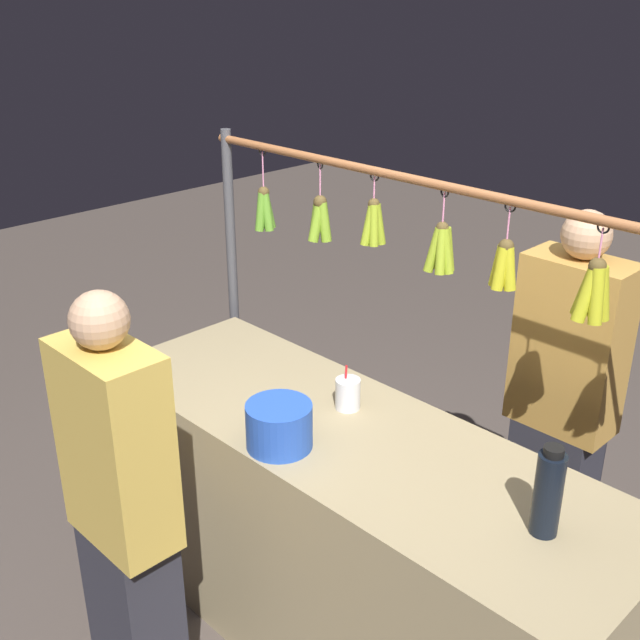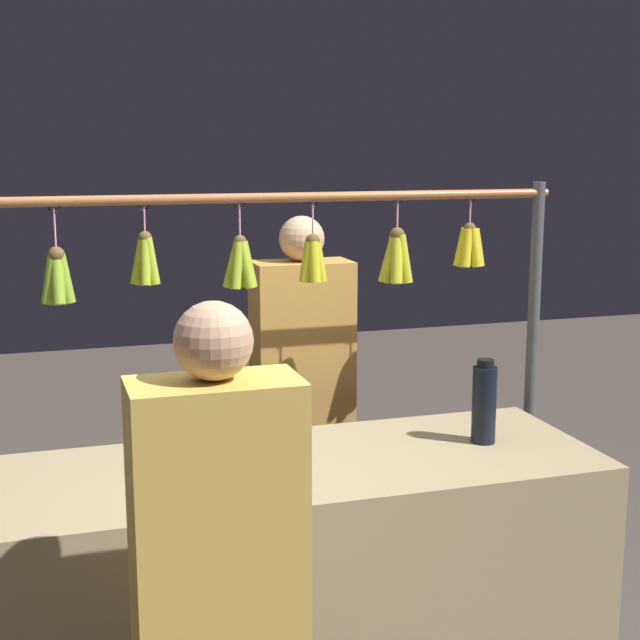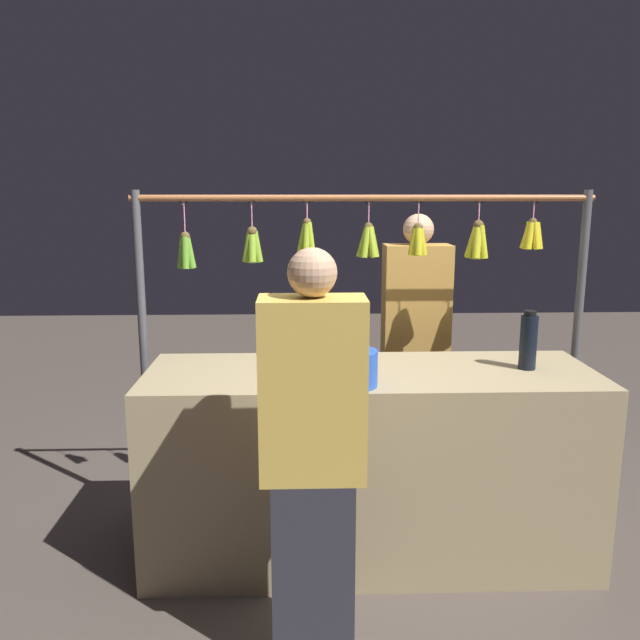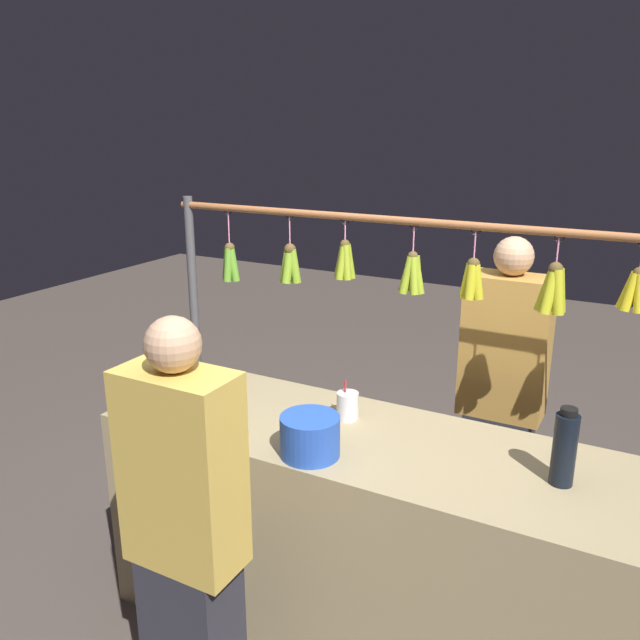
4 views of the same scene
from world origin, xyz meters
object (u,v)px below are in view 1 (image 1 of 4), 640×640
Objects in this scene: blue_bucket at (279,426)px; vendor_person at (560,417)px; water_bottle at (548,492)px; customer_person at (125,526)px; drink_cup at (348,394)px.

vendor_person is at bearing -113.94° from blue_bucket.
customer_person is (1.00, 0.71, -0.28)m from water_bottle.
blue_bucket is (0.82, 0.23, -0.05)m from water_bottle.
vendor_person reaches higher than customer_person.
drink_cup is at bearing 55.70° from vendor_person.
blue_bucket is 0.14× the size of vendor_person.
vendor_person is at bearing -112.66° from customer_person.
vendor_person reaches higher than water_bottle.
blue_bucket is at bearing 92.29° from drink_cup.
drink_cup is 0.84m from vendor_person.
vendor_person reaches higher than drink_cup.
vendor_person is at bearing -64.48° from water_bottle.
blue_bucket is at bearing 15.46° from water_bottle.
customer_person is at bearing 67.34° from vendor_person.
blue_bucket is 1.12m from vendor_person.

